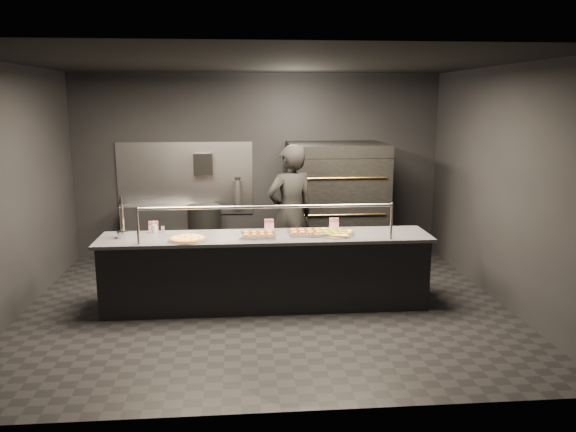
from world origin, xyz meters
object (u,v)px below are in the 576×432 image
object	(u,v)px
fire_extinguisher	(238,193)
slider_tray_a	(258,235)
service_counter	(266,271)
worker	(290,214)
pizza_oven	(336,203)
prep_shelf	(162,232)
beer_tap	(122,225)
trash_bin	(205,233)
slider_tray_b	(306,233)
round_pizza	(187,239)
towel_dispenser	(203,164)
square_pizza	(334,233)

from	to	relation	value
fire_extinguisher	slider_tray_a	distance (m)	2.48
service_counter	worker	world-z (taller)	worker
pizza_oven	prep_shelf	bearing A→B (deg)	171.46
beer_tap	service_counter	bearing A→B (deg)	-1.15
worker	service_counter	bearing A→B (deg)	45.37
beer_tap	trash_bin	distance (m)	2.43
pizza_oven	prep_shelf	distance (m)	2.88
slider_tray_a	worker	xyz separation A→B (m)	(0.50, 1.05, 0.04)
pizza_oven	fire_extinguisher	world-z (taller)	pizza_oven
service_counter	worker	size ratio (longest dim) A/B	2.08
prep_shelf	slider_tray_b	world-z (taller)	slider_tray_b
service_counter	round_pizza	world-z (taller)	service_counter
service_counter	slider_tray_a	xyz separation A→B (m)	(-0.10, -0.07, 0.48)
round_pizza	slider_tray_a	distance (m)	0.85
beer_tap	round_pizza	bearing A→B (deg)	-13.06
pizza_oven	round_pizza	xyz separation A→B (m)	(-2.15, -2.05, -0.03)
slider_tray_b	trash_bin	size ratio (longest dim) A/B	0.53
service_counter	beer_tap	distance (m)	1.85
fire_extinguisher	slider_tray_a	size ratio (longest dim) A/B	1.08
towel_dispenser	trash_bin	world-z (taller)	towel_dispenser
square_pizza	worker	size ratio (longest dim) A/B	0.27
service_counter	fire_extinguisher	bearing A→B (deg)	98.30
service_counter	slider_tray_b	xyz separation A→B (m)	(0.50, -0.00, 0.48)
service_counter	prep_shelf	bearing A→B (deg)	124.59
towel_dispenser	worker	world-z (taller)	worker
trash_bin	slider_tray_b	bearing A→B (deg)	-57.79
prep_shelf	square_pizza	distance (m)	3.42
beer_tap	worker	xyz separation A→B (m)	(2.14, 0.95, -0.09)
service_counter	pizza_oven	distance (m)	2.30
prep_shelf	slider_tray_b	xyz separation A→B (m)	(2.10, -2.32, 0.50)
prep_shelf	slider_tray_b	distance (m)	3.17
trash_bin	round_pizza	bearing A→B (deg)	-91.21
slider_tray_a	trash_bin	size ratio (longest dim) A/B	0.52
pizza_oven	beer_tap	xyz separation A→B (m)	(-2.95, -1.87, 0.11)
prep_shelf	towel_dispenser	size ratio (longest dim) A/B	3.43
pizza_oven	beer_tap	bearing A→B (deg)	-147.65
service_counter	square_pizza	size ratio (longest dim) A/B	7.85
towel_dispenser	beer_tap	xyz separation A→B (m)	(-0.85, -2.36, -0.47)
pizza_oven	towel_dispenser	size ratio (longest dim) A/B	5.46
towel_dispenser	worker	bearing A→B (deg)	-47.42
service_counter	prep_shelf	distance (m)	2.82
beer_tap	trash_bin	xyz separation A→B (m)	(0.85, 2.19, -0.63)
fire_extinguisher	square_pizza	bearing A→B (deg)	-63.61
beer_tap	round_pizza	size ratio (longest dim) A/B	1.18
pizza_oven	round_pizza	bearing A→B (deg)	-136.37
prep_shelf	beer_tap	size ratio (longest dim) A/B	2.15
prep_shelf	round_pizza	distance (m)	2.60
prep_shelf	worker	xyz separation A→B (m)	(1.99, -1.34, 0.54)
towel_dispenser	worker	xyz separation A→B (m)	(1.29, -1.41, -0.56)
round_pizza	slider_tray_a	world-z (taller)	slider_tray_a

